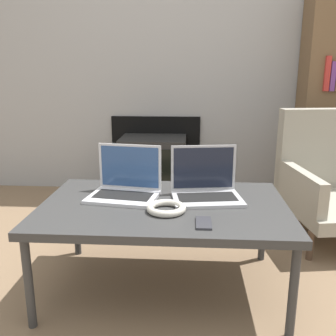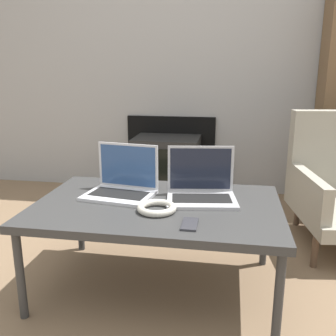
{
  "view_description": "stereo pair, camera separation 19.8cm",
  "coord_description": "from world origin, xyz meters",
  "px_view_note": "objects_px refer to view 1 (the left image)",
  "views": [
    {
      "loc": [
        0.12,
        -1.22,
        1.03
      ],
      "look_at": [
        0.0,
        0.7,
        0.53
      ],
      "focal_mm": 40.0,
      "sensor_mm": 36.0,
      "label": 1
    },
    {
      "loc": [
        0.32,
        -1.2,
        1.03
      ],
      "look_at": [
        0.0,
        0.7,
        0.53
      ],
      "focal_mm": 40.0,
      "sensor_mm": 36.0,
      "label": 2
    }
  ],
  "objects_px": {
    "laptop_left": "(126,185)",
    "phone": "(204,223)",
    "laptop_right": "(206,187)",
    "tv": "(153,168)",
    "headphones": "(166,208)"
  },
  "relations": [
    {
      "from": "laptop_right",
      "to": "phone",
      "type": "relative_size",
      "value": 2.85
    },
    {
      "from": "laptop_right",
      "to": "headphones",
      "type": "distance_m",
      "value": 0.27
    },
    {
      "from": "laptop_left",
      "to": "phone",
      "type": "bearing_deg",
      "value": -32.65
    },
    {
      "from": "laptop_left",
      "to": "laptop_right",
      "type": "distance_m",
      "value": 0.39
    },
    {
      "from": "headphones",
      "to": "tv",
      "type": "xyz_separation_m",
      "value": [
        -0.2,
        1.44,
        -0.2
      ]
    },
    {
      "from": "tv",
      "to": "phone",
      "type": "bearing_deg",
      "value": -76.98
    },
    {
      "from": "laptop_left",
      "to": "laptop_right",
      "type": "bearing_deg",
      "value": 8.68
    },
    {
      "from": "headphones",
      "to": "phone",
      "type": "xyz_separation_m",
      "value": [
        0.16,
        -0.13,
        -0.01
      ]
    },
    {
      "from": "laptop_right",
      "to": "phone",
      "type": "height_order",
      "value": "laptop_right"
    },
    {
      "from": "phone",
      "to": "headphones",
      "type": "bearing_deg",
      "value": 141.26
    },
    {
      "from": "headphones",
      "to": "laptop_left",
      "type": "bearing_deg",
      "value": 136.87
    },
    {
      "from": "laptop_right",
      "to": "tv",
      "type": "height_order",
      "value": "laptop_right"
    },
    {
      "from": "laptop_left",
      "to": "headphones",
      "type": "distance_m",
      "value": 0.29
    },
    {
      "from": "laptop_left",
      "to": "headphones",
      "type": "relative_size",
      "value": 2.05
    },
    {
      "from": "laptop_right",
      "to": "headphones",
      "type": "xyz_separation_m",
      "value": [
        -0.18,
        -0.2,
        -0.04
      ]
    }
  ]
}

